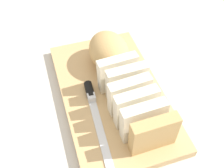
# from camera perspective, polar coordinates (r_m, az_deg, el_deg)

# --- Properties ---
(ground_plane) EXTENTS (3.00, 3.00, 0.00)m
(ground_plane) POSITION_cam_1_polar(r_m,az_deg,el_deg) (0.73, -0.00, -2.78)
(ground_plane) COLOR beige
(cutting_board) EXTENTS (0.45, 0.27, 0.02)m
(cutting_board) POSITION_cam_1_polar(r_m,az_deg,el_deg) (0.72, -0.00, -2.19)
(cutting_board) COLOR tan
(cutting_board) RESTS_ON ground_plane
(bread_loaf) EXTENTS (0.37, 0.13, 0.10)m
(bread_loaf) POSITION_cam_1_polar(r_m,az_deg,el_deg) (0.69, 1.92, 1.87)
(bread_loaf) COLOR tan
(bread_loaf) RESTS_ON cutting_board
(bread_knife) EXTENTS (0.24, 0.03, 0.02)m
(bread_knife) POSITION_cam_1_polar(r_m,az_deg,el_deg) (0.68, -4.15, -3.73)
(bread_knife) COLOR silver
(bread_knife) RESTS_ON cutting_board
(crumb_near_knife) EXTENTS (0.01, 0.01, 0.01)m
(crumb_near_knife) POSITION_cam_1_polar(r_m,az_deg,el_deg) (0.71, 4.10, -1.93)
(crumb_near_knife) COLOR tan
(crumb_near_knife) RESTS_ON cutting_board
(crumb_near_loaf) EXTENTS (0.01, 0.01, 0.01)m
(crumb_near_loaf) POSITION_cam_1_polar(r_m,az_deg,el_deg) (0.73, 4.17, 0.25)
(crumb_near_loaf) COLOR tan
(crumb_near_loaf) RESTS_ON cutting_board
(crumb_stray_left) EXTENTS (0.00, 0.00, 0.00)m
(crumb_stray_left) POSITION_cam_1_polar(r_m,az_deg,el_deg) (0.73, 5.48, -0.47)
(crumb_stray_left) COLOR tan
(crumb_stray_left) RESTS_ON cutting_board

